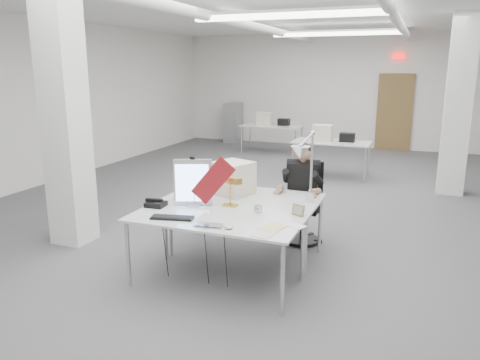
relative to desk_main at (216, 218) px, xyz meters
The scene contains 23 objects.
room_shell 2.80m from the desk_main, 89.21° to the left, with size 10.04×14.04×3.24m.
desk_main is the anchor object (origin of this frame).
desk_second 0.90m from the desk_main, 90.00° to the left, with size 1.80×0.90×0.03m, color silver.
bg_desk_a 5.50m from the desk_main, 87.92° to the left, with size 1.60×0.80×0.03m, color silver.
bg_desk_b 7.91m from the desk_main, 103.16° to the left, with size 1.60×0.80×0.03m, color silver.
filing_cabinet 9.80m from the desk_main, 110.93° to the left, with size 0.45×0.55×1.20m, color gray.
office_chair 1.66m from the desk_main, 70.23° to the left, with size 0.51×0.51×1.04m, color black, non-canonical shape.
seated_person 1.60m from the desk_main, 69.62° to the left, with size 0.46×0.57×0.86m, color black, non-canonical shape.
monitor 0.58m from the desk_main, 143.59° to the left, with size 0.43×0.04×0.53m, color silver.
pennant 0.45m from the desk_main, 119.06° to the left, with size 0.53×0.01×0.22m, color maroon.
keyboard 0.45m from the desk_main, 151.89° to the right, with size 0.44×0.15×0.02m, color black.
laptop 0.34m from the desk_main, 80.99° to the right, with size 0.29×0.19×0.02m, color #B2B1B6.
mouse 0.40m from the desk_main, 48.30° to the right, with size 0.10×0.06×0.04m, color #B6B7BB.
bankers_lamp 0.45m from the desk_main, 91.43° to the left, with size 0.27×0.11×0.31m, color gold, non-canonical shape.
desk_phone 0.79m from the desk_main, behind, with size 0.21×0.19×0.05m, color black.
picture_frame_left 0.76m from the desk_main, 148.30° to the left, with size 0.15×0.01×0.12m, color tan.
picture_frame_right 0.87m from the desk_main, 24.61° to the left, with size 0.15×0.01×0.12m, color #A97148.
desk_clock 0.47m from the desk_main, 39.71° to the left, with size 0.09×0.09×0.03m, color #A7A7AB.
paper_stack_a 0.69m from the desk_main, 24.32° to the right, with size 0.19×0.27×0.01m, color silver.
paper_stack_b 0.66m from the desk_main, ahead, with size 0.19×0.26×0.01m, color #DDD284.
paper_stack_c 0.85m from the desk_main, ahead, with size 0.18×0.13×0.01m, color white.
beige_monitor 0.95m from the desk_main, 100.97° to the left, with size 0.42×0.40×0.40m, color beige.
architect_lamp 1.13m from the desk_main, 40.63° to the left, with size 0.24×0.69×0.89m, color #BDBCC1, non-canonical shape.
Camera 1 is at (1.91, -6.73, 2.28)m, focal length 35.00 mm.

